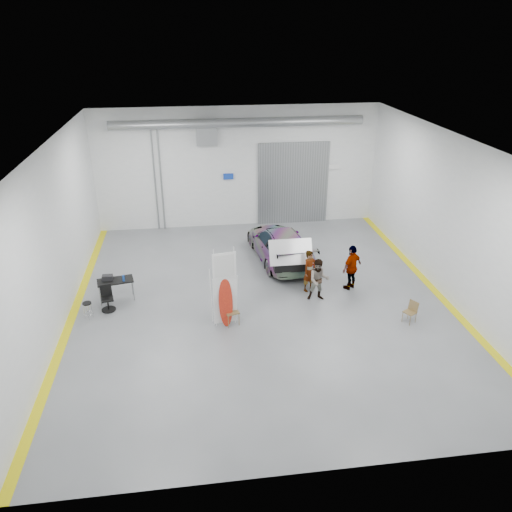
{
  "coord_description": "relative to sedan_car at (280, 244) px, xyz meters",
  "views": [
    {
      "loc": [
        -2.39,
        -16.14,
        9.5
      ],
      "look_at": [
        -0.08,
        0.81,
        1.5
      ],
      "focal_mm": 35.0,
      "sensor_mm": 36.0,
      "label": 1
    }
  ],
  "objects": [
    {
      "name": "work_table",
      "position": [
        -6.8,
        -2.67,
        0.09
      ],
      "size": [
        1.41,
        0.89,
        1.07
      ],
      "rotation": [
        0.0,
        0.0,
        0.19
      ],
      "color": "gray",
      "rests_on": "ground"
    },
    {
      "name": "shop_stool",
      "position": [
        -7.58,
        -3.9,
        -0.41
      ],
      "size": [
        0.32,
        0.32,
        0.64
      ],
      "rotation": [
        0.0,
        0.0,
        -0.35
      ],
      "color": "black",
      "rests_on": "ground"
    },
    {
      "name": "folding_chair_far",
      "position": [
        3.56,
        -5.67,
        -0.49
      ],
      "size": [
        0.5,
        0.6,
        0.79
      ],
      "rotation": [
        0.0,
        0.0,
        -1.04
      ],
      "color": "brown",
      "rests_on": "ground"
    },
    {
      "name": "office_chair",
      "position": [
        -6.96,
        -3.38,
        -0.31
      ],
      "size": [
        0.51,
        0.53,
        0.96
      ],
      "rotation": [
        0.0,
        0.0,
        0.21
      ],
      "color": "black",
      "rests_on": "ground"
    },
    {
      "name": "folding_chair_near",
      "position": [
        -2.59,
        -4.94,
        -0.43
      ],
      "size": [
        0.56,
        0.59,
        0.96
      ],
      "rotation": [
        0.0,
        0.0,
        0.28
      ],
      "color": "brown",
      "rests_on": "ground"
    },
    {
      "name": "sedan_car",
      "position": [
        0.0,
        0.0,
        0.0
      ],
      "size": [
        2.62,
        5.25,
        1.46
      ],
      "primitive_type": "imported",
      "rotation": [
        0.0,
        0.0,
        3.26
      ],
      "color": "white",
      "rests_on": "ground"
    },
    {
      "name": "person_b",
      "position": [
        0.8,
        -3.68,
        0.1
      ],
      "size": [
        0.87,
        0.7,
        1.65
      ],
      "primitive_type": "imported",
      "rotation": [
        0.0,
        0.0,
        -0.11
      ],
      "color": "slate",
      "rests_on": "ground"
    },
    {
      "name": "ground",
      "position": [
        -1.35,
        -3.52,
        -0.73
      ],
      "size": [
        16.0,
        16.0,
        0.0
      ],
      "primitive_type": "plane",
      "color": "slate",
      "rests_on": "ground"
    },
    {
      "name": "room_shell",
      "position": [
        -1.11,
        -1.3,
        3.35
      ],
      "size": [
        14.02,
        16.18,
        6.01
      ],
      "color": "silver",
      "rests_on": "ground"
    },
    {
      "name": "person_a",
      "position": [
        0.63,
        -2.93,
        0.11
      ],
      "size": [
        0.73,
        0.67,
        1.68
      ],
      "primitive_type": "imported",
      "rotation": [
        0.0,
        0.0,
        0.58
      ],
      "color": "#996D53",
      "rests_on": "ground"
    },
    {
      "name": "trunk_lid",
      "position": [
        0.0,
        -2.27,
        0.75
      ],
      "size": [
        1.71,
        1.04,
        0.04
      ],
      "primitive_type": "cube",
      "color": "silver",
      "rests_on": "sedan_car"
    },
    {
      "name": "person_c",
      "position": [
        2.28,
        -3.0,
        0.19
      ],
      "size": [
        1.12,
        0.98,
        1.84
      ],
      "primitive_type": "imported",
      "rotation": [
        0.0,
        0.0,
        3.77
      ],
      "color": "brown",
      "rests_on": "ground"
    },
    {
      "name": "surfboard_display",
      "position": [
        -2.83,
        -4.99,
        0.45
      ],
      "size": [
        0.82,
        0.32,
        2.91
      ],
      "rotation": [
        0.0,
        0.0,
        0.17
      ],
      "color": "white",
      "rests_on": "ground"
    }
  ]
}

